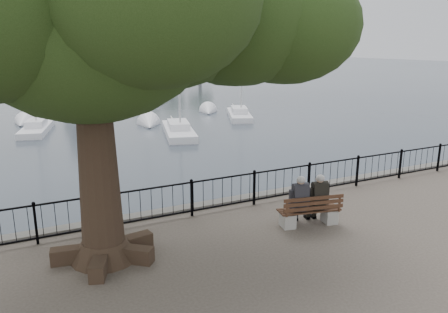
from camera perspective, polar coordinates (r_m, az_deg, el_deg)
harbor at (r=13.34m, az=-0.96°, el=-8.28°), size 260.00×260.00×1.20m
railing at (r=12.54m, az=0.00°, el=-4.61°), size 22.06×0.06×1.00m
bench at (r=11.83m, az=11.12°, el=-7.41°), size 1.73×0.82×0.88m
person_left at (r=11.66m, az=9.63°, el=-5.89°), size 0.48×0.74×1.39m
person_right at (r=11.89m, az=12.02°, el=-5.62°), size 0.48×0.74×1.39m
tree at (r=9.62m, az=-12.87°, el=18.88°), size 10.16×7.09×8.29m
lion_monument at (r=58.61m, az=-19.45°, el=10.36°), size 6.11×6.11×8.98m
sailboat_b at (r=31.50m, az=-23.28°, el=3.58°), size 2.73×5.61×11.62m
sailboat_c at (r=28.28m, az=-5.96°, el=3.56°), size 3.15×6.31×12.28m
sailboat_d at (r=34.69m, az=2.00°, el=5.61°), size 3.62×5.80×10.52m
sailboat_f at (r=44.71m, az=-17.17°, el=7.00°), size 2.78×6.21×11.71m
sailboat_g at (r=44.94m, az=-10.42°, el=7.44°), size 1.67×5.57×11.11m
sailboat_h at (r=46.57m, az=-22.88°, el=6.83°), size 1.66×5.33×12.21m
far_shore at (r=92.85m, az=-7.09°, el=13.36°), size 30.00×8.60×9.18m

